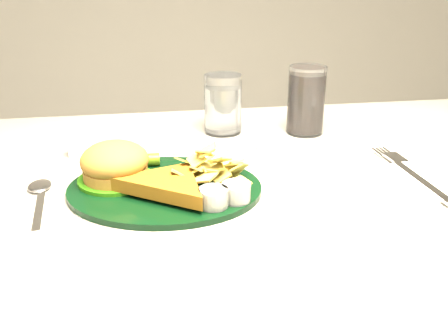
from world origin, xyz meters
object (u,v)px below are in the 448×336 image
(cola_glass, at_px, (306,100))
(water_glass, at_px, (223,104))
(fork_napkin, at_px, (418,179))
(dinner_plate, at_px, (164,171))

(cola_glass, bearing_deg, water_glass, 169.56)
(cola_glass, xyz_separation_m, fork_napkin, (0.09, -0.25, -0.06))
(dinner_plate, distance_m, water_glass, 0.28)
(dinner_plate, distance_m, fork_napkin, 0.37)
(water_glass, distance_m, cola_glass, 0.16)
(dinner_plate, xyz_separation_m, water_glass, (0.12, 0.25, 0.02))
(water_glass, height_order, cola_glass, cola_glass)
(water_glass, bearing_deg, fork_napkin, -48.52)
(water_glass, distance_m, fork_napkin, 0.38)
(water_glass, xyz_separation_m, cola_glass, (0.15, -0.03, 0.01))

